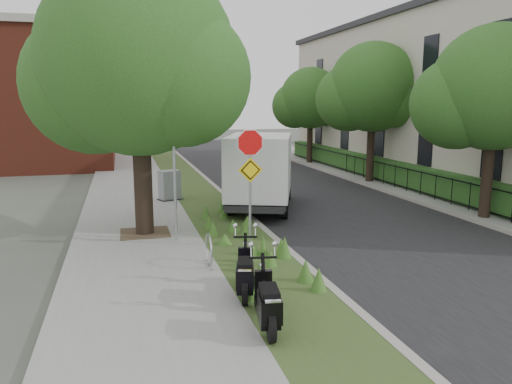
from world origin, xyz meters
TOP-DOWN VIEW (x-y plane):
  - ground at (0.00, 0.00)m, footprint 120.00×120.00m
  - sidewalk_near at (-4.25, 10.00)m, footprint 3.50×60.00m
  - verge at (-1.50, 10.00)m, footprint 2.00×60.00m
  - kerb_near at (-0.50, 10.00)m, footprint 0.20×60.00m
  - road at (3.00, 10.00)m, footprint 7.00×60.00m
  - kerb_far at (6.50, 10.00)m, footprint 0.20×60.00m
  - footpath_far at (8.20, 10.00)m, footprint 3.20×60.00m
  - street_tree_main at (-4.08, 2.86)m, footprint 6.21×5.54m
  - bare_post at (-3.20, 1.80)m, footprint 0.08×0.08m
  - bike_hoop at (-2.70, -0.60)m, footprint 0.06×0.78m
  - sign_assembly at (-1.40, 0.58)m, footprint 0.94×0.08m
  - fence_far at (7.20, 10.00)m, footprint 0.04×24.00m
  - hedge_far at (7.90, 10.00)m, footprint 1.00×24.00m
  - terrace_houses at (11.49, 10.00)m, footprint 7.40×26.40m
  - brick_building at (-9.50, 22.00)m, footprint 9.40×10.40m
  - far_tree_a at (6.94, 2.05)m, footprint 4.60×4.10m
  - far_tree_b at (6.94, 10.05)m, footprint 4.83×4.31m
  - far_tree_c at (6.94, 18.04)m, footprint 4.37×3.89m
  - scooter_near at (-2.33, -4.18)m, footprint 0.52×1.68m
  - scooter_far at (-2.34, -2.66)m, footprint 0.61×1.63m
  - box_truck at (0.29, 5.60)m, footprint 3.65×5.53m
  - utility_cabinet at (-2.80, 7.74)m, footprint 1.02×0.86m

SIDE VIEW (x-z plane):
  - ground at x=0.00m, z-range 0.00..0.00m
  - road at x=3.00m, z-range 0.00..0.01m
  - sidewalk_near at x=-4.25m, z-range 0.00..0.12m
  - verge at x=-1.50m, z-range 0.00..0.12m
  - footpath_far at x=8.20m, z-range 0.00..0.12m
  - kerb_near at x=-0.50m, z-range 0.00..0.13m
  - kerb_far at x=6.50m, z-range 0.00..0.13m
  - bike_hoop at x=-2.70m, z-range 0.11..0.88m
  - scooter_far at x=-2.34m, z-range 0.11..0.90m
  - scooter_near at x=-2.33m, z-range 0.11..0.91m
  - fence_far at x=7.20m, z-range 0.17..1.17m
  - hedge_far at x=7.90m, z-range 0.12..1.22m
  - utility_cabinet at x=-2.80m, z-range 0.10..1.25m
  - box_truck at x=0.29m, z-range 0.36..2.69m
  - bare_post at x=-3.20m, z-range 0.12..4.12m
  - sign_assembly at x=-1.40m, z-range 0.72..3.94m
  - far_tree_c at x=6.94m, z-range 0.99..6.92m
  - far_tree_a at x=6.94m, z-range 1.02..7.24m
  - terrace_houses at x=11.49m, z-range 0.06..8.26m
  - brick_building at x=-9.50m, z-range 0.06..8.36m
  - far_tree_b at x=6.94m, z-range 1.09..7.65m
  - street_tree_main at x=-4.08m, z-range 0.97..8.63m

